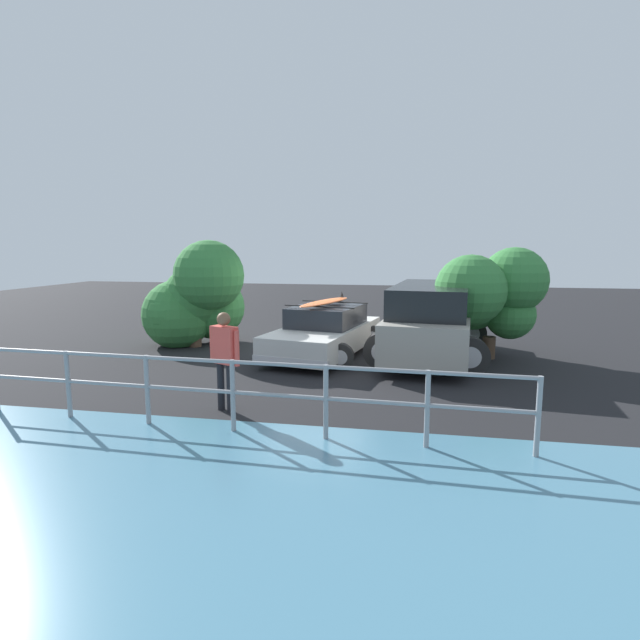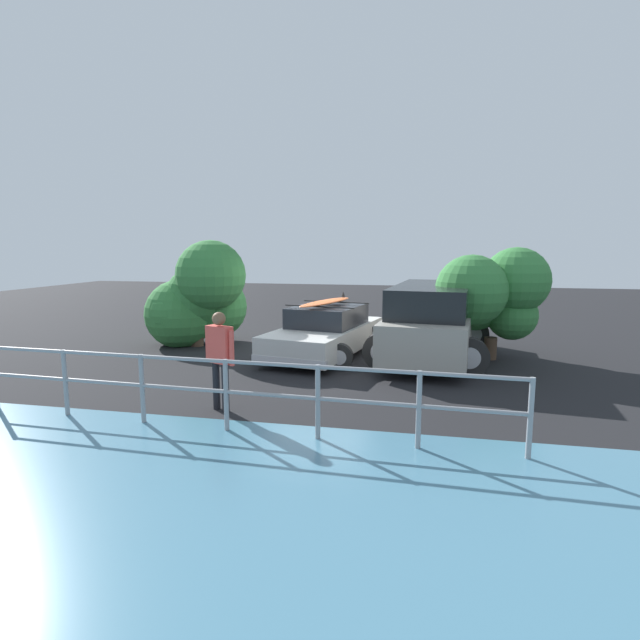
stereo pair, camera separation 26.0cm
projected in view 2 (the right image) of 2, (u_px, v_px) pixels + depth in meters
The scene contains 7 objects.
ground_plane at pixel (315, 349), 12.91m from camera, with size 44.00×44.00×0.02m, color black.
sedan_car at pixel (326, 332), 12.15m from camera, with size 2.74×4.36×1.48m.
suv_car at pixel (432, 320), 11.69m from camera, with size 2.92×5.08×1.75m.
person_bystander at pixel (220, 352), 7.93m from camera, with size 0.58×0.36×1.61m.
railing_fence at pixel (226, 384), 7.10m from camera, with size 8.19×0.37×1.04m.
bush_near_left at pixel (198, 300), 13.30m from camera, with size 2.82×2.54×2.89m.
bush_near_right at pixel (490, 294), 11.54m from camera, with size 2.61×2.31×2.62m.
Camera 2 is at (-2.72, 12.37, 2.62)m, focal length 28.00 mm.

